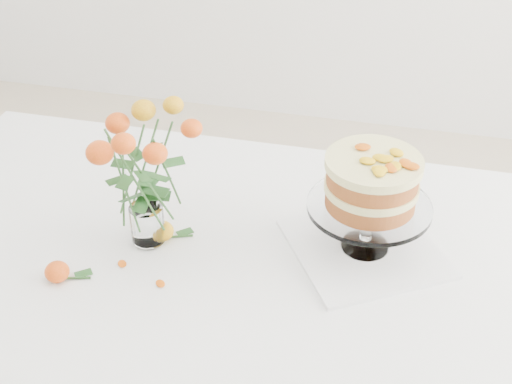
% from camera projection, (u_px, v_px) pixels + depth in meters
% --- Properties ---
extents(table, '(1.43, 0.93, 0.76)m').
position_uv_depth(table, '(193.00, 272.00, 1.61)').
color(table, tan).
rests_on(table, ground).
extents(napkin, '(0.41, 0.41, 0.01)m').
position_uv_depth(napkin, '(364.00, 248.00, 1.55)').
color(napkin, white).
rests_on(napkin, table).
extents(cake_stand, '(0.26, 0.26, 0.23)m').
position_uv_depth(cake_stand, '(371.00, 187.00, 1.45)').
color(cake_stand, white).
rests_on(cake_stand, napkin).
extents(rose_vase, '(0.27, 0.27, 0.37)m').
position_uv_depth(rose_vase, '(140.00, 158.00, 1.45)').
color(rose_vase, white).
rests_on(rose_vase, table).
extents(loose_rose_near, '(0.09, 0.05, 0.04)m').
position_uv_depth(loose_rose_near, '(162.00, 231.00, 1.57)').
color(loose_rose_near, yellow).
rests_on(loose_rose_near, table).
extents(loose_rose_far, '(0.09, 0.05, 0.04)m').
position_uv_depth(loose_rose_far, '(57.00, 272.00, 1.46)').
color(loose_rose_far, '#C24709').
rests_on(loose_rose_far, table).
extents(stray_petal_a, '(0.03, 0.02, 0.00)m').
position_uv_depth(stray_petal_a, '(122.00, 264.00, 1.51)').
color(stray_petal_a, '#E8AF0E').
rests_on(stray_petal_a, table).
extents(stray_petal_b, '(0.03, 0.02, 0.00)m').
position_uv_depth(stray_petal_b, '(160.00, 284.00, 1.46)').
color(stray_petal_b, '#E8AF0E').
rests_on(stray_petal_b, table).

